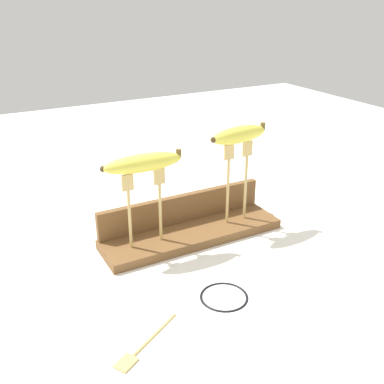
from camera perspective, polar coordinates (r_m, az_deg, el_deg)
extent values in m
plane|color=white|center=(1.12, 0.00, -5.73)|extent=(3.00, 3.00, 0.00)
cube|color=brown|center=(1.11, 0.00, -5.24)|extent=(0.44, 0.12, 0.02)
cube|color=brown|center=(1.13, -1.29, -2.03)|extent=(0.43, 0.02, 0.07)
cylinder|color=tan|center=(1.01, -7.75, -3.40)|extent=(0.01, 0.01, 0.14)
cube|color=tan|center=(0.98, -8.03, 1.18)|extent=(0.03, 0.01, 0.04)
cylinder|color=tan|center=(1.04, -3.97, -2.54)|extent=(0.01, 0.01, 0.14)
cube|color=tan|center=(1.00, -4.11, 1.95)|extent=(0.03, 0.01, 0.04)
cylinder|color=tan|center=(1.11, 4.47, 0.04)|extent=(0.01, 0.01, 0.17)
cube|color=tan|center=(1.07, 4.64, 4.98)|extent=(0.03, 0.01, 0.04)
cylinder|color=tan|center=(1.14, 6.67, 0.54)|extent=(0.01, 0.01, 0.17)
cube|color=tan|center=(1.10, 6.92, 5.38)|extent=(0.03, 0.01, 0.04)
ellipsoid|color=#DBD147|center=(0.97, -6.14, 3.62)|extent=(0.18, 0.05, 0.04)
cylinder|color=brown|center=(1.00, -1.67, 4.85)|extent=(0.01, 0.01, 0.02)
sphere|color=#3F2D19|center=(0.95, -10.96, 2.79)|extent=(0.01, 0.01, 0.01)
ellipsoid|color=#DBD147|center=(1.08, 5.88, 7.13)|extent=(0.16, 0.05, 0.04)
cylinder|color=brown|center=(1.12, 8.78, 8.10)|extent=(0.01, 0.01, 0.02)
sphere|color=#3F2D19|center=(1.03, 2.68, 6.51)|extent=(0.01, 0.01, 0.01)
cylinder|color=tan|center=(0.84, -4.61, -17.09)|extent=(0.11, 0.07, 0.01)
cube|color=tan|center=(0.79, -8.24, -20.23)|extent=(0.04, 0.04, 0.01)
cylinder|color=#B2C138|center=(1.21, -5.99, -2.54)|extent=(0.05, 0.05, 0.03)
cylinder|color=beige|center=(1.19, -6.43, -2.92)|extent=(0.02, 0.03, 0.03)
torus|color=black|center=(0.92, 4.01, -12.80)|extent=(0.10, 0.10, 0.01)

